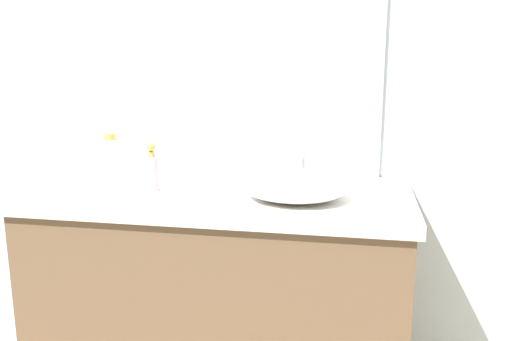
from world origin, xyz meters
The scene contains 8 objects.
bathroom_wall_rear centered at (0.00, 0.73, 1.30)m, with size 6.00×0.06×2.60m, color silver.
vanity_counter centered at (-0.09, 0.39, 0.46)m, with size 1.36×0.60×0.91m.
wall_mirror_panel centered at (-0.09, 0.69, 1.55)m, with size 1.14×0.01×1.27m, color #B2BCC6.
sink_basin centered at (0.19, 0.32, 0.96)m, with size 0.36×0.32×0.09m, color white.
faucet centered at (0.19, 0.50, 1.00)m, with size 0.03×0.13×0.16m.
soap_dispenser centered at (-0.32, 0.34, 0.98)m, with size 0.05×0.05×0.17m.
lotion_bottle centered at (-0.54, 0.49, 1.00)m, with size 0.06×0.06×0.17m.
candle_jar centered at (-0.68, 0.42, 0.93)m, with size 0.06×0.06×0.04m, color beige.
Camera 1 is at (0.37, -1.41, 1.40)m, focal length 37.84 mm.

